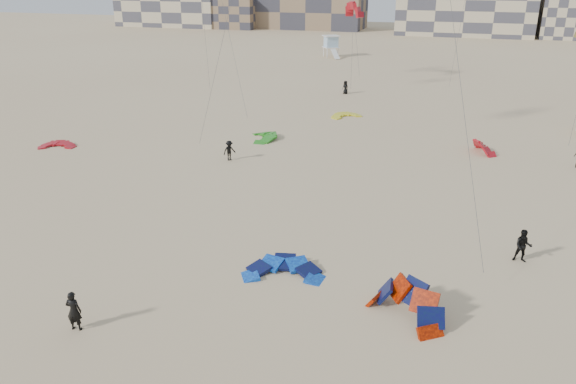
% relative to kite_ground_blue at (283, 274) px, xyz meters
% --- Properties ---
extents(ground, '(320.00, 320.00, 0.00)m').
position_rel_kite_ground_blue_xyz_m(ground, '(-4.07, -3.72, 0.00)').
color(ground, '#D2BB8D').
rests_on(ground, ground).
extents(kite_ground_blue, '(4.69, 4.86, 1.99)m').
position_rel_kite_ground_blue_xyz_m(kite_ground_blue, '(0.00, 0.00, 0.00)').
color(kite_ground_blue, '#1579EA').
rests_on(kite_ground_blue, ground).
extents(kite_ground_orange, '(5.62, 5.59, 4.01)m').
position_rel_kite_ground_blue_xyz_m(kite_ground_orange, '(6.53, -1.99, 0.00)').
color(kite_ground_orange, '#F42C00').
rests_on(kite_ground_orange, ground).
extents(kite_ground_red, '(3.86, 3.98, 1.13)m').
position_rel_kite_ground_blue_xyz_m(kite_ground_red, '(-26.61, 15.59, 0.00)').
color(kite_ground_red, '#BE0D34').
rests_on(kite_ground_red, ground).
extents(kite_ground_green, '(4.96, 4.82, 1.67)m').
position_rel_kite_ground_blue_xyz_m(kite_ground_green, '(-9.78, 23.80, 0.00)').
color(kite_ground_green, '#2E9322').
rests_on(kite_ground_green, ground).
extents(kite_ground_red_far, '(3.78, 3.73, 2.96)m').
position_rel_kite_ground_blue_xyz_m(kite_ground_red_far, '(10.19, 25.47, 0.00)').
color(kite_ground_red_far, '#BE0D34').
rests_on(kite_ground_red_far, ground).
extents(kite_ground_yellow, '(4.52, 4.53, 0.90)m').
position_rel_kite_ground_blue_xyz_m(kite_ground_yellow, '(-4.06, 34.50, 0.00)').
color(kite_ground_yellow, '#FDF325').
rests_on(kite_ground_yellow, ground).
extents(kitesurfer_main, '(0.76, 0.56, 1.91)m').
position_rel_kite_ground_blue_xyz_m(kitesurfer_main, '(-7.29, -7.39, 0.96)').
color(kitesurfer_main, black).
rests_on(kitesurfer_main, ground).
extents(kitesurfer_b, '(0.92, 0.72, 1.88)m').
position_rel_kite_ground_blue_xyz_m(kitesurfer_b, '(12.00, 5.28, 0.94)').
color(kitesurfer_b, black).
rests_on(kitesurfer_b, ground).
extents(kitesurfer_c, '(1.18, 1.25, 1.70)m').
position_rel_kite_ground_blue_xyz_m(kitesurfer_c, '(-10.21, 16.77, 0.85)').
color(kitesurfer_c, black).
rests_on(kitesurfer_c, ground).
extents(kitesurfer_e, '(0.96, 0.80, 1.68)m').
position_rel_kite_ground_blue_xyz_m(kitesurfer_e, '(-6.71, 46.54, 0.84)').
color(kitesurfer_e, black).
rests_on(kitesurfer_e, ground).
extents(kite_fly_red, '(5.34, 5.32, 10.16)m').
position_rel_kite_ground_blue_xyz_m(kite_fly_red, '(-7.61, 54.64, 9.72)').
color(kite_fly_red, '#BE0D34').
rests_on(kite_fly_red, ground).
extents(lifeguard_tower_far, '(3.74, 5.76, 3.83)m').
position_rel_kite_ground_blue_xyz_m(lifeguard_tower_far, '(-16.32, 78.36, 1.90)').
color(lifeguard_tower_far, white).
rests_on(lifeguard_tower_far, ground).
extents(condo_west_a, '(30.00, 15.00, 14.00)m').
position_rel_kite_ground_blue_xyz_m(condo_west_a, '(-74.07, 126.28, 7.00)').
color(condo_west_a, '#C9B893').
rests_on(condo_west_a, ground).
extents(condo_mid, '(32.00, 16.00, 12.00)m').
position_rel_kite_ground_blue_xyz_m(condo_mid, '(5.93, 126.28, 6.00)').
color(condo_mid, '#C9B893').
rests_on(condo_mid, ground).
extents(condo_fill_left, '(12.00, 10.00, 8.00)m').
position_rel_kite_ground_blue_xyz_m(condo_fill_left, '(-54.07, 124.28, 4.00)').
color(condo_fill_left, '#846A4F').
rests_on(condo_fill_left, ground).
extents(condo_fill_right, '(10.00, 10.00, 10.00)m').
position_rel_kite_ground_blue_xyz_m(condo_fill_right, '(27.93, 124.28, 5.00)').
color(condo_fill_right, '#C9B893').
rests_on(condo_fill_right, ground).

